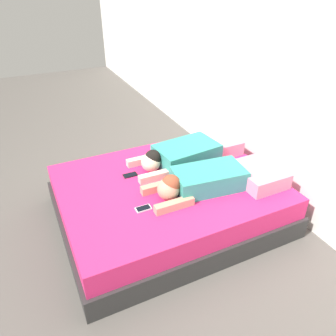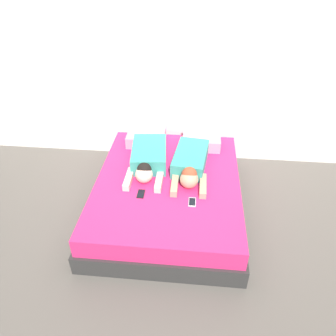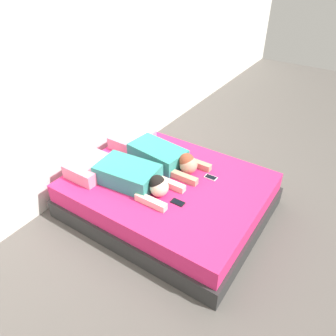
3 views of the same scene
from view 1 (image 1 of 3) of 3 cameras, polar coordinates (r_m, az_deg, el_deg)
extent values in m
plane|color=#5B5651|center=(3.31, 0.00, -8.43)|extent=(12.00, 12.00, 0.00)
cube|color=white|center=(3.32, 19.09, 15.48)|extent=(12.00, 0.06, 2.60)
cube|color=#2D2D2D|center=(3.24, 0.00, -6.99)|extent=(1.62, 2.02, 0.21)
cube|color=#E5286B|center=(3.12, 0.00, -3.97)|extent=(1.56, 1.96, 0.21)
cube|color=pink|center=(3.61, 8.45, 4.25)|extent=(0.47, 0.39, 0.14)
cube|color=pink|center=(3.14, 15.39, -1.12)|extent=(0.47, 0.39, 0.14)
cube|color=teal|center=(3.33, 3.25, 2.53)|extent=(0.45, 0.66, 0.19)
sphere|color=beige|center=(3.18, -3.02, 1.02)|extent=(0.19, 0.19, 0.19)
sphere|color=black|center=(3.17, -2.65, 1.77)|extent=(0.16, 0.16, 0.16)
cube|color=beige|center=(3.34, -4.38, 1.37)|extent=(0.07, 0.34, 0.07)
cube|color=beige|center=(3.08, -2.08, -1.41)|extent=(0.07, 0.34, 0.07)
cube|color=teal|center=(2.96, 7.11, -1.81)|extent=(0.42, 0.67, 0.18)
sphere|color=tan|center=(2.79, 0.05, -3.67)|extent=(0.19, 0.19, 0.19)
sphere|color=#99472D|center=(2.77, 0.51, -2.80)|extent=(0.17, 0.17, 0.17)
cube|color=tan|center=(2.93, -1.50, -3.24)|extent=(0.07, 0.35, 0.07)
cube|color=tan|center=(2.71, 1.10, -6.46)|extent=(0.07, 0.35, 0.07)
cube|color=black|center=(3.17, -6.61, -1.23)|extent=(0.07, 0.13, 0.01)
cube|color=black|center=(3.16, -6.61, -1.14)|extent=(0.06, 0.11, 0.00)
cube|color=silver|center=(2.73, -4.32, -7.05)|extent=(0.07, 0.13, 0.01)
cube|color=black|center=(2.73, -4.32, -6.96)|extent=(0.06, 0.11, 0.00)
camera|label=2|loc=(2.71, -74.93, 21.10)|focal=35.00mm
camera|label=3|loc=(4.61, -36.74, 31.16)|focal=35.00mm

